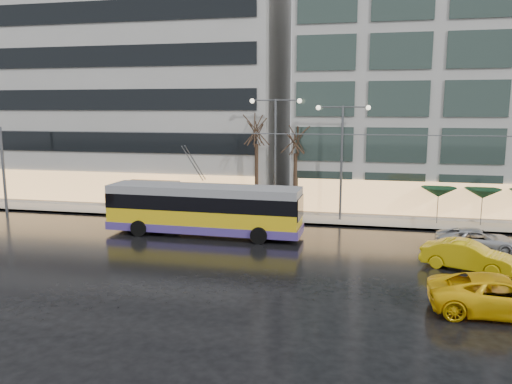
# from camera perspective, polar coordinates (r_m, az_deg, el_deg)

# --- Properties ---
(ground) EXTENTS (140.00, 140.00, 0.00)m
(ground) POSITION_cam_1_polar(r_m,az_deg,el_deg) (29.17, -5.38, -7.37)
(ground) COLOR black
(ground) RESTS_ON ground
(sidewalk) EXTENTS (80.00, 10.00, 0.15)m
(sidewalk) POSITION_cam_1_polar(r_m,az_deg,el_deg) (41.97, 2.91, -1.98)
(sidewalk) COLOR gray
(sidewalk) RESTS_ON ground
(kerb) EXTENTS (80.00, 0.10, 0.15)m
(kerb) POSITION_cam_1_polar(r_m,az_deg,el_deg) (37.20, 1.71, -3.48)
(kerb) COLOR slate
(kerb) RESTS_ON ground
(building_left) EXTENTS (34.00, 14.00, 22.00)m
(building_left) POSITION_cam_1_polar(r_m,az_deg,el_deg) (51.79, -16.59, 12.15)
(building_left) COLOR #A9A6A2
(building_left) RESTS_ON sidewalk
(building_right) EXTENTS (32.00, 14.00, 25.00)m
(building_right) POSITION_cam_1_polar(r_m,az_deg,el_deg) (47.03, 25.68, 13.76)
(building_right) COLOR #A9A6A2
(building_right) RESTS_ON sidewalk
(trolleybus) EXTENTS (13.19, 5.27, 6.08)m
(trolleybus) POSITION_cam_1_polar(r_m,az_deg,el_deg) (33.68, -5.99, -2.17)
(trolleybus) COLOR yellow
(trolleybus) RESTS_ON ground
(catenary) EXTENTS (42.24, 5.12, 7.00)m
(catenary) POSITION_cam_1_polar(r_m,az_deg,el_deg) (35.59, -0.16, 2.76)
(catenary) COLOR #595B60
(catenary) RESTS_ON ground
(bus_shelter) EXTENTS (4.20, 1.60, 2.51)m
(bus_shelter) POSITION_cam_1_polar(r_m,az_deg,el_deg) (41.41, -12.15, 0.31)
(bus_shelter) COLOR #595B60
(bus_shelter) RESTS_ON sidewalk
(street_lamp_near) EXTENTS (3.96, 0.36, 9.03)m
(street_lamp_near) POSITION_cam_1_polar(r_m,az_deg,el_deg) (38.04, 2.23, 5.83)
(street_lamp_near) COLOR #595B60
(street_lamp_near) RESTS_ON sidewalk
(street_lamp_far) EXTENTS (3.96, 0.36, 8.53)m
(street_lamp_far) POSITION_cam_1_polar(r_m,az_deg,el_deg) (37.55, 9.80, 5.22)
(street_lamp_far) COLOR #595B60
(street_lamp_far) RESTS_ON sidewalk
(tree_a) EXTENTS (3.20, 3.20, 8.40)m
(tree_a) POSITION_cam_1_polar(r_m,az_deg,el_deg) (38.46, 0.06, 7.51)
(tree_a) COLOR black
(tree_a) RESTS_ON sidewalk
(tree_b) EXTENTS (3.20, 3.20, 7.70)m
(tree_b) POSITION_cam_1_polar(r_m,az_deg,el_deg) (38.19, 4.56, 6.43)
(tree_b) COLOR black
(tree_b) RESTS_ON sidewalk
(parasol_a) EXTENTS (2.50, 2.50, 2.65)m
(parasol_a) POSITION_cam_1_polar(r_m,az_deg,el_deg) (38.51, 20.13, -0.02)
(parasol_a) COLOR #595B60
(parasol_a) RESTS_ON sidewalk
(parasol_b) EXTENTS (2.50, 2.50, 2.65)m
(parasol_b) POSITION_cam_1_polar(r_m,az_deg,el_deg) (39.07, 24.48, -0.17)
(parasol_b) COLOR #595B60
(parasol_b) RESTS_ON sidewalk
(taxi_b) EXTENTS (4.93, 3.19, 1.53)m
(taxi_b) POSITION_cam_1_polar(r_m,az_deg,el_deg) (28.84, 23.01, -6.71)
(taxi_b) COLOR yellow
(taxi_b) RESTS_ON ground
(taxi_c) EXTENTS (5.85, 2.73, 1.62)m
(taxi_c) POSITION_cam_1_polar(r_m,az_deg,el_deg) (23.41, 26.29, -10.58)
(taxi_c) COLOR yellow
(taxi_c) RESTS_ON ground
(sedan_silver) EXTENTS (4.93, 2.60, 1.32)m
(sedan_silver) POSITION_cam_1_polar(r_m,az_deg,el_deg) (32.82, 23.99, -5.04)
(sedan_silver) COLOR #B3B4B8
(sedan_silver) RESTS_ON ground
(pedestrian_a) EXTENTS (1.26, 1.27, 2.19)m
(pedestrian_a) POSITION_cam_1_polar(r_m,az_deg,el_deg) (42.05, -11.42, -0.04)
(pedestrian_a) COLOR black
(pedestrian_a) RESTS_ON sidewalk
(pedestrian_b) EXTENTS (0.97, 0.82, 1.77)m
(pedestrian_b) POSITION_cam_1_polar(r_m,az_deg,el_deg) (41.32, -5.88, -0.84)
(pedestrian_b) COLOR black
(pedestrian_b) RESTS_ON sidewalk
(pedestrian_c) EXTENTS (1.24, 0.98, 2.11)m
(pedestrian_c) POSITION_cam_1_polar(r_m,az_deg,el_deg) (40.35, -12.74, -0.96)
(pedestrian_c) COLOR black
(pedestrian_c) RESTS_ON sidewalk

